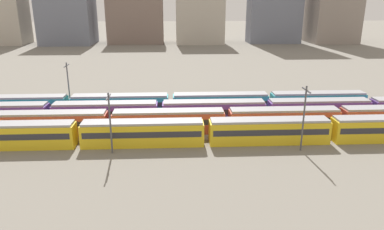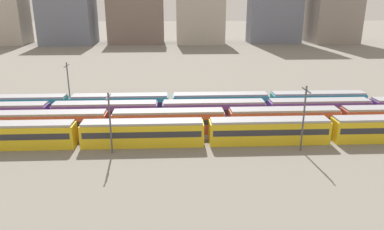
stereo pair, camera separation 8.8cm
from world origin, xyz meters
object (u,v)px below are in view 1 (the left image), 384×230
Objects in this scene: train_track_0 at (143,133)px; train_track_2 at (214,111)px; train_track_1 at (227,120)px; catenary_pole_1 at (68,84)px; catenary_pole_2 at (304,115)px; catenary_pole_0 at (110,120)px; train_track_3 at (171,103)px.

train_track_0 and train_track_2 have the same top height.
train_track_1 is 32.06m from catenary_pole_1.
catenary_pole_2 is (11.17, -13.62, 3.39)m from train_track_2.
train_track_1 is 19.38m from catenary_pole_0.
train_track_2 is at bearing -17.19° from catenary_pole_1.
catenary_pole_2 is (9.60, -8.42, 3.39)m from train_track_1.
catenary_pole_0 is 0.95× the size of catenary_pole_1.
catenary_pole_2 is (22.81, -3.22, 3.39)m from train_track_0.
catenary_pole_2 reaches higher than train_track_1.
train_track_0 is at bearing -104.48° from train_track_3.
train_track_0 is 0.83× the size of train_track_1.
train_track_1 and train_track_2 have the same top height.
train_track_1 and train_track_3 have the same top height.
catenary_pole_0 is 26.97m from catenary_pole_2.
train_track_3 is at bearing 145.67° from train_track_2.
train_track_3 is (4.03, 15.60, 0.00)m from train_track_0.
train_track_0 is 24.68m from catenary_pole_1.
catenary_pole_2 is at bearing -8.02° from train_track_0.
train_track_3 is 8.47× the size of catenary_pole_0.
train_track_2 is at bearing 39.93° from catenary_pole_0.
catenary_pole_1 is (-28.83, 13.63, 3.29)m from train_track_1.
catenary_pole_0 reaches higher than train_track_0.
train_track_2 is (-1.57, 5.20, 0.00)m from train_track_1.
catenary_pole_1 is at bearing 162.81° from train_track_2.
train_track_0 is 15.61m from train_track_2.
train_track_0 is 9.84× the size of catenary_pole_2.
train_track_3 is 26.80m from catenary_pole_2.
catenary_pole_2 reaches higher than catenary_pole_1.
catenary_pole_0 is (-15.80, -13.23, 3.03)m from train_track_2.
catenary_pole_1 is at bearing 154.69° from train_track_1.
catenary_pole_2 reaches higher than catenary_pole_0.
catenary_pole_2 reaches higher than train_track_2.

